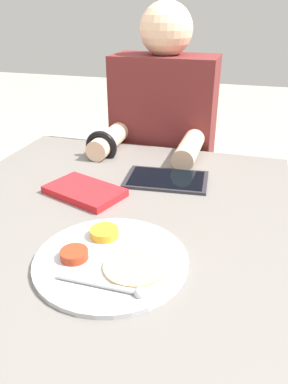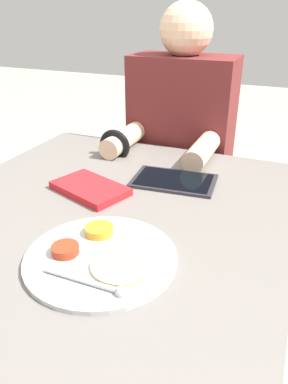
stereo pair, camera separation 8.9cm
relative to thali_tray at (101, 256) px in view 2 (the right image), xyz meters
The scene contains 5 objects.
dining_table 0.43m from the thali_tray, 120.53° to the left, with size 0.90×1.06×0.77m.
thali_tray is the anchor object (origin of this frame).
red_notebook 0.31m from the thali_tray, 124.06° to the left, with size 0.23×0.19×0.02m.
tablet_device 0.41m from the thali_tray, 87.61° to the left, with size 0.25×0.17×0.01m.
person_diner 0.83m from the thali_tray, 96.79° to the left, with size 0.39×0.44×1.24m.
Camera 2 is at (0.41, -0.68, 1.23)m, focal length 35.00 mm.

